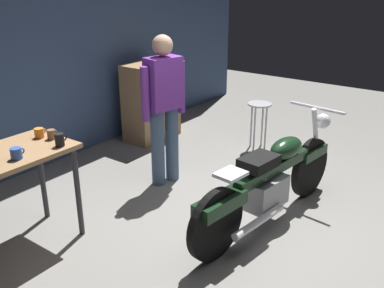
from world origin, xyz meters
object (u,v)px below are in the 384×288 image
(wooden_dresser, at_px, (151,101))
(mug_blue_enamel, at_px, (16,153))
(motorcycle, at_px, (271,180))
(shop_stool, at_px, (259,113))
(mug_orange_travel, at_px, (39,133))
(person_standing, at_px, (164,104))
(mug_black_matte, at_px, (60,140))
(mug_brown_stoneware, at_px, (52,134))

(wooden_dresser, distance_m, mug_blue_enamel, 3.00)
(motorcycle, xyz_separation_m, shop_stool, (1.63, 1.00, 0.05))
(wooden_dresser, relative_size, mug_orange_travel, 9.90)
(person_standing, bearing_deg, motorcycle, 99.53)
(mug_blue_enamel, bearing_deg, mug_black_matte, -7.96)
(mug_blue_enamel, bearing_deg, shop_stool, -6.65)
(person_standing, bearing_deg, wooden_dresser, -119.69)
(wooden_dresser, bearing_deg, person_standing, -132.98)
(shop_stool, distance_m, mug_brown_stoneware, 2.96)
(shop_stool, distance_m, wooden_dresser, 1.54)
(mug_blue_enamel, xyz_separation_m, mug_orange_travel, (0.40, 0.26, -0.00))
(mug_black_matte, bearing_deg, mug_blue_enamel, 172.04)
(motorcycle, bearing_deg, mug_brown_stoneware, 136.36)
(shop_stool, bearing_deg, person_standing, 166.54)
(shop_stool, height_order, mug_orange_travel, mug_orange_travel)
(shop_stool, relative_size, mug_orange_travel, 5.76)
(shop_stool, bearing_deg, motorcycle, -148.60)
(wooden_dresser, bearing_deg, mug_blue_enamel, -159.21)
(person_standing, height_order, mug_blue_enamel, person_standing)
(motorcycle, distance_m, wooden_dresser, 2.67)
(person_standing, relative_size, shop_stool, 2.61)
(motorcycle, height_order, mug_blue_enamel, motorcycle)
(mug_brown_stoneware, height_order, mug_black_matte, mug_black_matte)
(person_standing, xyz_separation_m, mug_brown_stoneware, (-1.34, 0.16, 0.02))
(motorcycle, bearing_deg, person_standing, 93.26)
(person_standing, relative_size, mug_brown_stoneware, 16.30)
(wooden_dresser, distance_m, mug_black_matte, 2.68)
(mug_black_matte, bearing_deg, wooden_dresser, 24.73)
(motorcycle, relative_size, mug_blue_enamel, 18.33)
(motorcycle, relative_size, mug_brown_stoneware, 21.29)
(mug_brown_stoneware, height_order, mug_blue_enamel, mug_blue_enamel)
(mug_brown_stoneware, xyz_separation_m, mug_orange_travel, (-0.04, 0.12, -0.00))
(mug_brown_stoneware, bearing_deg, mug_blue_enamel, -161.73)
(person_standing, distance_m, mug_brown_stoneware, 1.35)
(wooden_dresser, relative_size, mug_brown_stoneware, 10.73)
(motorcycle, height_order, wooden_dresser, wooden_dresser)
(person_standing, xyz_separation_m, mug_black_matte, (-1.40, -0.03, 0.03))
(mug_blue_enamel, bearing_deg, person_standing, -0.58)
(shop_stool, height_order, mug_blue_enamel, mug_blue_enamel)
(shop_stool, bearing_deg, mug_black_matte, 173.52)
(mug_brown_stoneware, relative_size, mug_black_matte, 0.90)
(mug_blue_enamel, height_order, mug_orange_travel, mug_blue_enamel)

